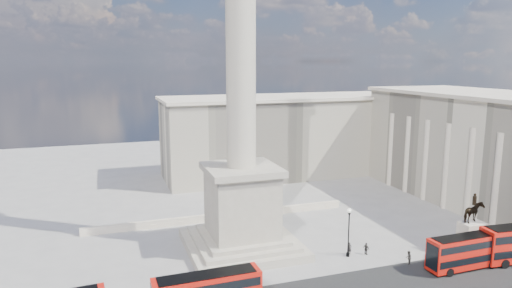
{
  "coord_description": "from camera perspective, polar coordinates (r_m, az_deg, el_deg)",
  "views": [
    {
      "loc": [
        -16.04,
        -48.1,
        23.69
      ],
      "look_at": [
        0.85,
        1.85,
        14.12
      ],
      "focal_mm": 32.0,
      "sensor_mm": 36.0,
      "label": 1
    }
  ],
  "objects": [
    {
      "name": "equestrian_statue",
      "position": [
        63.58,
        25.35,
        -10.03
      ],
      "size": [
        3.71,
        2.78,
        7.81
      ],
      "color": "beige",
      "rests_on": "ground"
    },
    {
      "name": "balustrade_wall",
      "position": [
        70.01,
        -4.43,
        -9.04
      ],
      "size": [
        40.0,
        0.6,
        1.1
      ],
      "primitive_type": "cube",
      "color": "beige",
      "rests_on": "ground"
    },
    {
      "name": "building_east",
      "position": [
        85.49,
        27.3,
        -0.54
      ],
      "size": [
        19.0,
        46.0,
        18.6
      ],
      "color": "beige",
      "rests_on": "ground"
    },
    {
      "name": "building_northeast",
      "position": [
        96.42,
        3.52,
        1.1
      ],
      "size": [
        51.0,
        17.0,
        16.6
      ],
      "color": "beige",
      "rests_on": "ground"
    },
    {
      "name": "nelsons_column",
      "position": [
        56.51,
        -1.84,
        -0.71
      ],
      "size": [
        14.0,
        14.0,
        49.85
      ],
      "color": "#A9A08D",
      "rests_on": "ground"
    },
    {
      "name": "red_bus_c",
      "position": [
        59.29,
        24.9,
        -12.06
      ],
      "size": [
        9.92,
        2.49,
        4.01
      ],
      "rotation": [
        0.0,
        0.0,
        0.02
      ],
      "color": "red",
      "rests_on": "ground"
    },
    {
      "name": "bare_tree_mid",
      "position": [
        78.14,
        25.61,
        -3.84
      ],
      "size": [
        2.0,
        2.0,
        7.6
      ],
      "rotation": [
        0.0,
        0.0,
        0.08
      ],
      "color": "#332319",
      "rests_on": "ground"
    },
    {
      "name": "ground",
      "position": [
        55.97,
        -0.23,
        -14.75
      ],
      "size": [
        180.0,
        180.0,
        0.0
      ],
      "primitive_type": "plane",
      "color": "gray",
      "rests_on": "ground"
    },
    {
      "name": "pedestrian_walking",
      "position": [
        59.29,
        11.6,
        -12.66
      ],
      "size": [
        0.59,
        0.41,
        1.56
      ],
      "primitive_type": "imported",
      "rotation": [
        0.0,
        0.0,
        0.07
      ],
      "color": "#2A2724",
      "rests_on": "ground"
    },
    {
      "name": "pedestrian_standing",
      "position": [
        58.38,
        18.51,
        -13.33
      ],
      "size": [
        1.02,
        1.0,
        1.65
      ],
      "primitive_type": "imported",
      "rotation": [
        0.0,
        0.0,
        3.88
      ],
      "color": "#2A2724",
      "rests_on": "ground"
    },
    {
      "name": "victorian_lamp",
      "position": [
        57.63,
        11.52,
        -10.3
      ],
      "size": [
        0.53,
        0.53,
        6.17
      ],
      "rotation": [
        0.0,
        0.0,
        -0.08
      ],
      "color": "black",
      "rests_on": "ground"
    },
    {
      "name": "bare_tree_far",
      "position": [
        82.95,
        24.37,
        -2.92
      ],
      "size": [
        1.88,
        1.88,
        7.69
      ],
      "rotation": [
        0.0,
        0.0,
        -0.25
      ],
      "color": "#332319",
      "rests_on": "ground"
    },
    {
      "name": "pedestrian_crossing",
      "position": [
        59.67,
        13.61,
        -12.6
      ],
      "size": [
        0.67,
        0.98,
        1.55
      ],
      "primitive_type": "imported",
      "rotation": [
        0.0,
        0.0,
        1.93
      ],
      "color": "#2A2724",
      "rests_on": "ground"
    }
  ]
}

